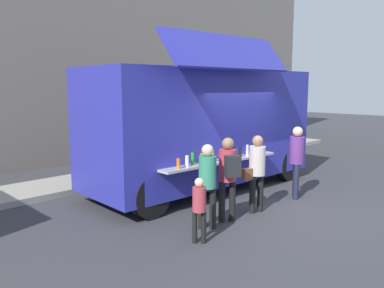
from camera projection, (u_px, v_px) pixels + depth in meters
name	position (u px, v px, depth m)	size (l,w,h in m)	color
ground_plane	(265.00, 202.00, 9.03)	(60.00, 60.00, 0.00)	#38383D
curb_strip	(7.00, 196.00, 9.23)	(28.00, 1.60, 0.15)	#9E998E
food_truck_main	(204.00, 125.00, 9.95)	(6.29, 3.01, 3.77)	#2B2EA5
trash_bin	(225.00, 146.00, 14.25)	(0.60, 0.60, 0.99)	#2C6538
customer_front_ordering	(257.00, 167.00, 8.13)	(0.54, 0.33, 1.64)	black
customer_mid_with_backpack	(228.00, 171.00, 7.54)	(0.46, 0.54, 1.67)	black
customer_rear_waiting	(207.00, 179.00, 7.20)	(0.33, 0.33, 1.60)	black
customer_extra_browsing	(297.00, 156.00, 9.20)	(0.35, 0.35, 1.71)	#1D2239
child_near_queue	(199.00, 204.00, 6.55)	(0.23, 0.23, 1.14)	black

